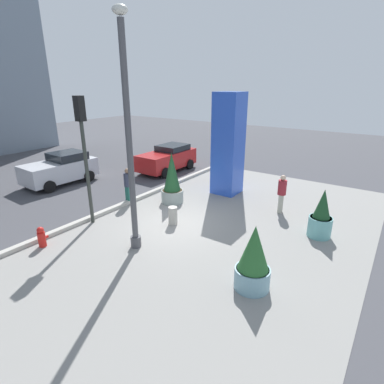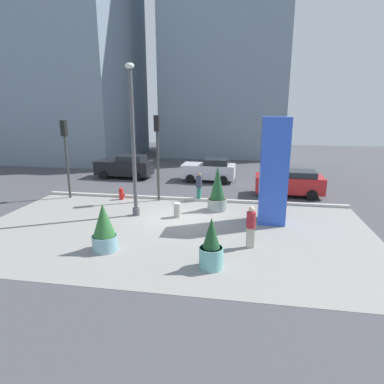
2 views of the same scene
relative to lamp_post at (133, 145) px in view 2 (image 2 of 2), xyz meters
The scene contains 18 objects.
ground_plane 5.90m from the lamp_post, 60.74° to the left, with size 60.00×60.00×0.00m, color #47474C.
plaza_pavement 4.70m from the lamp_post, 40.50° to the right, with size 18.00×10.00×0.02m, color gray.
curb_strip 5.28m from the lamp_post, 54.42° to the left, with size 18.00×0.24×0.16m, color #B7B2A8.
lamp_post is the anchor object (origin of this frame).
art_pillar_blue 6.88m from the lamp_post, ahead, with size 1.27×1.27×5.02m, color blue.
potted_plant_near_right 5.03m from the lamp_post, 21.22° to the left, with size 1.03×1.03×2.44m.
potted_plant_by_pillar 7.29m from the lamp_post, 48.61° to the right, with size 0.84×0.84×1.86m.
potted_plant_near_left 5.07m from the lamp_post, 87.42° to the right, with size 0.99×0.99×1.91m.
fire_hydrant 4.61m from the lamp_post, 124.50° to the left, with size 0.36×0.26×0.75m.
concrete_bollard 3.90m from the lamp_post, ahead, with size 0.36×0.36×0.75m, color #B2ADA3.
traffic_light_far_side 5.76m from the lamp_post, 153.23° to the left, with size 0.28×0.42×4.67m.
traffic_light_corner 2.93m from the lamp_post, 81.60° to the left, with size 0.28×0.42×4.98m.
car_curb_west 9.44m from the lamp_post, 71.80° to the left, with size 3.95×2.19×1.70m.
car_intersection 9.87m from the lamp_post, 113.82° to the left, with size 4.40×2.18×1.79m.
car_curb_east 10.19m from the lamp_post, 32.58° to the left, with size 4.12×2.01×1.62m.
pedestrian_on_sidewalk 7.08m from the lamp_post, 28.01° to the right, with size 0.44×0.44×1.72m.
pedestrian_by_curb 5.04m from the lamp_post, 48.87° to the left, with size 0.41×0.41×1.70m.
highrise_across_street 25.64m from the lamp_post, 83.64° to the left, with size 13.15×10.69×23.52m, color gray.
Camera 2 is at (3.25, -15.54, 5.51)m, focal length 30.82 mm.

